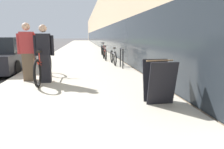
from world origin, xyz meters
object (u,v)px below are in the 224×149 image
object	(u,v)px
bike_rack_hoop	(122,56)
cruiser_bike_middle	(105,53)
tandem_bicycle	(44,67)
person_bystander	(28,52)
cruiser_bike_nearest	(113,57)
parked_sedan_curbside	(4,56)
person_rider	(44,54)
cruiser_bike_farthest	(103,50)
sandwich_board_sign	(159,81)

from	to	relation	value
bike_rack_hoop	cruiser_bike_middle	distance (m)	3.12
tandem_bicycle	person_bystander	size ratio (longest dim) A/B	1.55
cruiser_bike_nearest	cruiser_bike_middle	bearing A→B (deg)	95.99
cruiser_bike_nearest	parked_sedan_curbside	xyz separation A→B (m)	(-4.92, -0.24, 0.16)
person_rider	bike_rack_hoop	xyz separation A→B (m)	(2.79, 2.38, -0.34)
cruiser_bike_farthest	parked_sedan_curbside	bearing A→B (deg)	-138.33
cruiser_bike_farthest	cruiser_bike_nearest	bearing A→B (deg)	-88.63
cruiser_bike_nearest	cruiser_bike_farthest	xyz separation A→B (m)	(-0.10, 4.06, 0.03)
cruiser_bike_middle	cruiser_bike_farthest	xyz separation A→B (m)	(0.11, 2.10, 0.03)
person_bystander	bike_rack_hoop	size ratio (longest dim) A/B	2.08
person_bystander	parked_sedan_curbside	xyz separation A→B (m)	(-1.78, 2.95, -0.37)
person_bystander	parked_sedan_curbside	size ratio (longest dim) A/B	0.40
person_rider	sandwich_board_sign	xyz separation A→B (m)	(2.65, -2.28, -0.40)
person_rider	sandwich_board_sign	distance (m)	3.52
sandwich_board_sign	cruiser_bike_middle	bearing A→B (deg)	91.86
tandem_bicycle	cruiser_bike_nearest	distance (m)	4.17
person_rider	cruiser_bike_farthest	world-z (taller)	person_rider
tandem_bicycle	cruiser_bike_farthest	size ratio (longest dim) A/B	1.44
tandem_bicycle	cruiser_bike_farthest	world-z (taller)	tandem_bicycle
cruiser_bike_middle	person_bystander	bearing A→B (deg)	-119.72
sandwich_board_sign	tandem_bicycle	bearing A→B (deg)	136.32
sandwich_board_sign	cruiser_bike_nearest	bearing A→B (deg)	90.46
bike_rack_hoop	cruiser_bike_middle	bearing A→B (deg)	97.25
tandem_bicycle	cruiser_bike_farthest	xyz separation A→B (m)	(2.60, 7.23, -0.02)
person_rider	tandem_bicycle	bearing A→B (deg)	105.35
cruiser_bike_middle	cruiser_bike_farthest	size ratio (longest dim) A/B	0.90
tandem_bicycle	person_bystander	xyz separation A→B (m)	(-0.45, -0.02, 0.47)
person_rider	person_bystander	bearing A→B (deg)	149.02
sandwich_board_sign	person_rider	bearing A→B (deg)	139.31
cruiser_bike_nearest	person_rider	bearing A→B (deg)	-126.52
cruiser_bike_nearest	cruiser_bike_farthest	distance (m)	4.06
tandem_bicycle	cruiser_bike_farthest	distance (m)	7.68
tandem_bicycle	sandwich_board_sign	size ratio (longest dim) A/B	3.02
tandem_bicycle	bike_rack_hoop	distance (m)	3.53
bike_rack_hoop	cruiser_bike_middle	size ratio (longest dim) A/B	0.50
cruiser_bike_nearest	cruiser_bike_middle	distance (m)	1.97
cruiser_bike_farthest	person_rider	bearing A→B (deg)	-108.32
sandwich_board_sign	bike_rack_hoop	bearing A→B (deg)	88.26
person_rider	parked_sedan_curbside	world-z (taller)	person_rider
cruiser_bike_farthest	cruiser_bike_middle	bearing A→B (deg)	-92.95
person_rider	cruiser_bike_farthest	xyz separation A→B (m)	(2.51, 7.57, -0.46)
cruiser_bike_middle	cruiser_bike_farthest	distance (m)	2.10
tandem_bicycle	cruiser_bike_middle	size ratio (longest dim) A/B	1.61
tandem_bicycle	sandwich_board_sign	distance (m)	3.79
person_bystander	sandwich_board_sign	world-z (taller)	person_bystander
tandem_bicycle	cruiser_bike_nearest	xyz separation A→B (m)	(2.70, 3.17, -0.05)
cruiser_bike_middle	bike_rack_hoop	bearing A→B (deg)	-82.75
cruiser_bike_nearest	cruiser_bike_farthest	bearing A→B (deg)	91.37
cruiser_bike_middle	tandem_bicycle	bearing A→B (deg)	-115.92
bike_rack_hoop	sandwich_board_sign	xyz separation A→B (m)	(-0.14, -4.66, -0.06)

